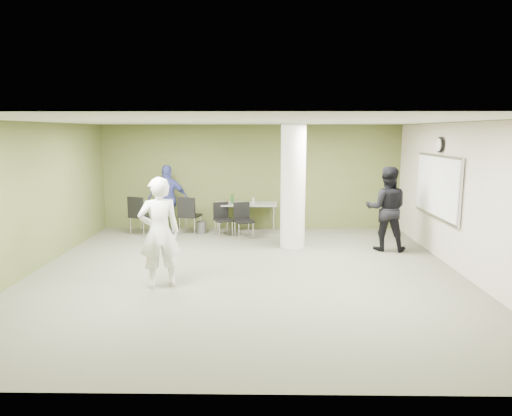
{
  "coord_description": "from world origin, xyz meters",
  "views": [
    {
      "loc": [
        0.31,
        -8.22,
        2.62
      ],
      "look_at": [
        0.18,
        1.0,
        1.07
      ],
      "focal_mm": 32.0,
      "sensor_mm": 36.0,
      "label": 1
    }
  ],
  "objects_px": {
    "chair_back_left": "(139,213)",
    "man_blue": "(168,199)",
    "folding_table": "(246,205)",
    "woman_white": "(159,233)",
    "man_black": "(386,209)"
  },
  "relations": [
    {
      "from": "chair_back_left",
      "to": "man_blue",
      "type": "distance_m",
      "value": 0.8
    },
    {
      "from": "folding_table",
      "to": "woman_white",
      "type": "distance_m",
      "value": 4.52
    },
    {
      "from": "woman_white",
      "to": "man_black",
      "type": "height_order",
      "value": "woman_white"
    },
    {
      "from": "man_blue",
      "to": "man_black",
      "type": "bearing_deg",
      "value": 161.36
    },
    {
      "from": "woman_white",
      "to": "man_blue",
      "type": "xyz_separation_m",
      "value": [
        -0.71,
        4.18,
        -0.06
      ]
    },
    {
      "from": "woman_white",
      "to": "man_black",
      "type": "distance_m",
      "value": 5.13
    },
    {
      "from": "woman_white",
      "to": "man_blue",
      "type": "relative_size",
      "value": 1.06
    },
    {
      "from": "folding_table",
      "to": "man_blue",
      "type": "distance_m",
      "value": 2.02
    },
    {
      "from": "chair_back_left",
      "to": "folding_table",
      "type": "bearing_deg",
      "value": -145.99
    },
    {
      "from": "woman_white",
      "to": "man_black",
      "type": "xyz_separation_m",
      "value": [
        4.47,
        2.51,
        -0.01
      ]
    },
    {
      "from": "chair_back_left",
      "to": "man_black",
      "type": "relative_size",
      "value": 0.54
    },
    {
      "from": "chair_back_left",
      "to": "woman_white",
      "type": "distance_m",
      "value": 4.13
    },
    {
      "from": "folding_table",
      "to": "man_black",
      "type": "bearing_deg",
      "value": -28.87
    },
    {
      "from": "folding_table",
      "to": "man_black",
      "type": "distance_m",
      "value": 3.66
    },
    {
      "from": "chair_back_left",
      "to": "woman_white",
      "type": "bearing_deg",
      "value": 134.15
    }
  ]
}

